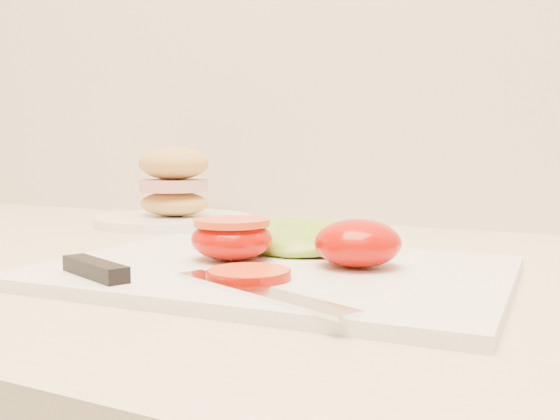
% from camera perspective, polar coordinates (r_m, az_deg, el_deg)
% --- Properties ---
extents(cutting_board, '(0.38, 0.29, 0.01)m').
position_cam_1_polar(cutting_board, '(0.51, -0.51, -5.64)').
color(cutting_board, silver).
rests_on(cutting_board, counter).
extents(tomato_half_dome, '(0.07, 0.07, 0.04)m').
position_cam_1_polar(tomato_half_dome, '(0.51, 7.13, -3.01)').
color(tomato_half_dome, '#C90800').
rests_on(tomato_half_dome, cutting_board).
extents(tomato_half_cut, '(0.07, 0.07, 0.04)m').
position_cam_1_polar(tomato_half_cut, '(0.54, -4.41, -2.49)').
color(tomato_half_cut, '#C90800').
rests_on(tomato_half_cut, cutting_board).
extents(tomato_slice_0, '(0.06, 0.06, 0.01)m').
position_cam_1_polar(tomato_slice_0, '(0.46, -2.86, -5.87)').
color(tomato_slice_0, orange).
rests_on(tomato_slice_0, cutting_board).
extents(lettuce_leaf_0, '(0.14, 0.10, 0.03)m').
position_cam_1_polar(lettuce_leaf_0, '(0.59, 1.26, -2.49)').
color(lettuce_leaf_0, '#90BC31').
rests_on(lettuce_leaf_0, cutting_board).
extents(knife, '(0.26, 0.08, 0.01)m').
position_cam_1_polar(knife, '(0.46, -11.43, -6.02)').
color(knife, silver).
rests_on(knife, cutting_board).
extents(sandwich_plate, '(0.22, 0.22, 0.11)m').
position_cam_1_polar(sandwich_plate, '(0.89, -9.67, 1.17)').
color(sandwich_plate, white).
rests_on(sandwich_plate, counter).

